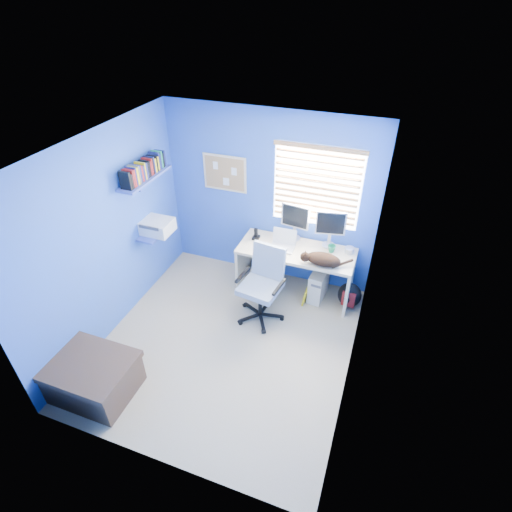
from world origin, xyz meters
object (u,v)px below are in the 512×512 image
(desk, at_px, (295,271))
(office_chair, at_px, (262,293))
(tower_pc, at_px, (319,284))
(cat, at_px, (323,259))
(laptop, at_px, (282,241))

(desk, xyz_separation_m, office_chair, (-0.28, -0.62, 0.01))
(desk, height_order, tower_pc, desk)
(tower_pc, bearing_deg, cat, -70.42)
(office_chair, bearing_deg, tower_pc, 45.33)
(cat, relative_size, tower_pc, 1.00)
(desk, height_order, cat, cat)
(desk, relative_size, cat, 3.54)
(cat, bearing_deg, laptop, 152.64)
(tower_pc, height_order, office_chair, office_chair)
(desk, relative_size, office_chair, 1.55)
(cat, xyz_separation_m, tower_pc, (-0.06, 0.22, -0.60))
(cat, height_order, office_chair, office_chair)
(tower_pc, distance_m, office_chair, 0.91)
(tower_pc, bearing_deg, laptop, -170.30)
(tower_pc, xyz_separation_m, office_chair, (-0.63, -0.64, 0.16))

